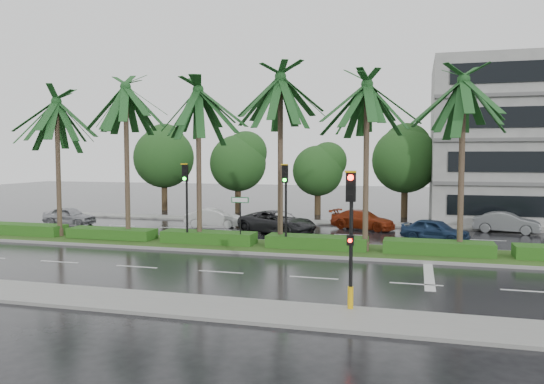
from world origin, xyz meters
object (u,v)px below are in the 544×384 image
(street_sign, at_px, (240,209))
(car_grey, at_px, (506,223))
(signal_near, at_px, (351,234))
(car_silver, at_px, (69,216))
(car_blue, at_px, (435,230))
(car_white, at_px, (214,218))
(car_darkgrey, at_px, (278,222))
(signal_median_left, at_px, (186,192))
(car_red, at_px, (363,220))

(street_sign, height_order, car_grey, street_sign)
(signal_near, height_order, car_silver, signal_near)
(street_sign, distance_m, car_blue, 11.39)
(street_sign, relative_size, car_white, 0.67)
(car_darkgrey, relative_size, car_blue, 1.35)
(signal_near, xyz_separation_m, street_sign, (-7.00, 9.87, -0.38))
(signal_median_left, height_order, car_silver, signal_median_left)
(signal_median_left, xyz_separation_m, car_grey, (17.50, 10.20, -2.34))
(car_grey, bearing_deg, car_darkgrey, 118.51)
(signal_median_left, height_order, car_blue, signal_median_left)
(street_sign, xyz_separation_m, car_darkgrey, (0.50, 5.86, -1.41))
(car_red, distance_m, car_grey, 9.04)
(car_silver, height_order, car_grey, car_grey)
(street_sign, bearing_deg, car_blue, 27.69)
(signal_near, relative_size, car_silver, 1.16)
(signal_near, distance_m, car_silver, 26.91)
(signal_near, relative_size, signal_median_left, 1.00)
(car_red, bearing_deg, car_darkgrey, 142.47)
(car_blue, bearing_deg, street_sign, 141.09)
(street_sign, bearing_deg, car_white, 120.89)
(signal_near, relative_size, car_red, 1.00)
(street_sign, distance_m, car_darkgrey, 6.04)
(signal_near, bearing_deg, car_blue, 78.78)
(signal_median_left, xyz_separation_m, street_sign, (3.00, 0.18, -0.87))
(signal_near, bearing_deg, car_white, 123.47)
(car_white, xyz_separation_m, car_blue, (14.50, -2.27, 0.02))
(car_silver, xyz_separation_m, car_blue, (24.76, -0.61, 0.01))
(signal_median_left, bearing_deg, car_darkgrey, 59.90)
(signal_near, bearing_deg, street_sign, 125.34)
(signal_median_left, distance_m, car_darkgrey, 7.34)
(signal_median_left, bearing_deg, car_red, 47.84)
(car_white, bearing_deg, car_darkgrey, -118.99)
(signal_median_left, height_order, car_red, signal_median_left)
(signal_near, height_order, signal_median_left, signal_median_left)
(car_silver, distance_m, car_white, 10.39)
(signal_near, relative_size, car_blue, 1.14)
(signal_median_left, relative_size, car_blue, 1.14)
(car_darkgrey, bearing_deg, signal_near, -134.77)
(car_darkgrey, bearing_deg, signal_median_left, 172.67)
(car_blue, height_order, car_grey, car_grey)
(car_darkgrey, xyz_separation_m, car_red, (5.00, 3.35, -0.08))
(car_white, distance_m, car_darkgrey, 5.27)
(car_red, bearing_deg, signal_near, -156.85)
(signal_median_left, xyz_separation_m, car_darkgrey, (3.50, 6.04, -2.28))
(street_sign, height_order, car_darkgrey, street_sign)
(signal_median_left, xyz_separation_m, car_silver, (-11.76, 6.04, -2.36))
(street_sign, xyz_separation_m, car_red, (5.50, 9.20, -1.49))
(street_sign, height_order, car_silver, street_sign)
(street_sign, xyz_separation_m, car_grey, (14.50, 10.02, -1.47))
(signal_median_left, bearing_deg, signal_near, -44.09)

